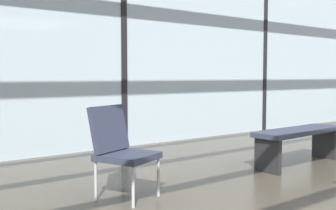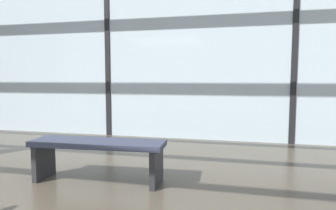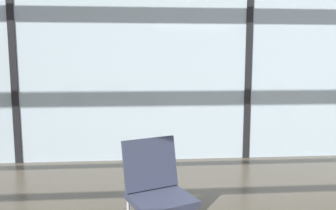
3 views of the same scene
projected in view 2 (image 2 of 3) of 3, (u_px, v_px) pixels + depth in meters
glass_curtain_wall at (108, 53)px, 5.95m from camera, size 14.00×0.08×3.34m
window_mullion_1 at (108, 53)px, 5.95m from camera, size 0.10×0.12×3.34m
window_mullion_2 at (294, 49)px, 5.14m from camera, size 0.10×0.12×3.34m
parked_airplane at (180, 48)px, 10.55m from camera, size 13.54×4.50×4.50m
waiting_bench at (98, 150)px, 3.30m from camera, size 1.52×0.49×0.47m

